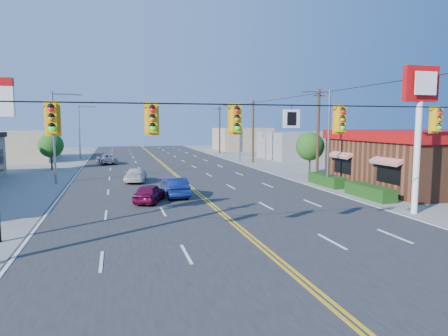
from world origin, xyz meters
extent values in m
plane|color=gray|center=(0.00, 0.00, 0.00)|extent=(160.00, 160.00, 0.00)
cube|color=#2D2D30|center=(0.00, 20.00, 0.03)|extent=(20.00, 120.00, 0.06)
cylinder|color=black|center=(0.00, 0.00, 6.00)|extent=(24.00, 0.05, 0.05)
cube|color=white|center=(1.20, 0.00, 5.45)|extent=(0.75, 0.04, 0.75)
cube|color=#D89E0C|center=(-8.00, 0.00, 5.42)|extent=(0.55, 0.34, 1.25)
cube|color=#D89E0C|center=(-4.50, 0.00, 5.42)|extent=(0.55, 0.34, 1.25)
cube|color=#D89E0C|center=(-1.20, 0.00, 5.42)|extent=(0.55, 0.34, 1.25)
cube|color=#D89E0C|center=(3.50, 0.00, 5.42)|extent=(0.55, 0.34, 1.25)
cube|color=#D89E0C|center=(8.50, 0.00, 5.42)|extent=(0.55, 0.34, 1.25)
cube|color=brown|center=(20.00, 12.00, 2.00)|extent=(14.00, 12.00, 4.00)
cube|color=#A50C0C|center=(20.00, 12.00, 4.30)|extent=(14.40, 12.40, 0.80)
cube|color=#194214|center=(11.50, 12.00, 0.45)|extent=(1.20, 9.00, 0.90)
cylinder|color=white|center=(11.00, 4.00, 3.50)|extent=(0.36, 0.36, 7.00)
cube|color=#A50C0C|center=(11.00, 4.00, 7.50)|extent=(2.20, 0.36, 2.00)
cylinder|color=gray|center=(11.00, 14.00, 4.00)|extent=(0.20, 0.20, 8.00)
cylinder|color=gray|center=(9.90, 14.00, 7.80)|extent=(2.20, 0.12, 0.12)
cube|color=gray|center=(8.80, 14.00, 7.75)|extent=(0.50, 0.25, 0.15)
cylinder|color=gray|center=(11.00, 38.00, 4.00)|extent=(0.20, 0.20, 8.00)
cylinder|color=gray|center=(9.90, 38.00, 7.80)|extent=(2.20, 0.12, 0.12)
cube|color=gray|center=(8.80, 38.00, 7.75)|extent=(0.50, 0.25, 0.15)
cylinder|color=gray|center=(-11.00, 22.00, 4.00)|extent=(0.20, 0.20, 8.00)
cylinder|color=gray|center=(-9.90, 22.00, 7.80)|extent=(2.20, 0.12, 0.12)
cube|color=gray|center=(-8.80, 22.00, 7.75)|extent=(0.50, 0.25, 0.15)
cylinder|color=gray|center=(-11.00, 48.00, 4.00)|extent=(0.20, 0.20, 8.00)
cylinder|color=gray|center=(-9.90, 48.00, 7.80)|extent=(2.20, 0.12, 0.12)
cube|color=gray|center=(-8.80, 48.00, 7.75)|extent=(0.50, 0.25, 0.15)
cylinder|color=#47301E|center=(12.20, 18.00, 4.20)|extent=(0.28, 0.28, 8.40)
cylinder|color=#47301E|center=(12.20, 36.00, 4.20)|extent=(0.28, 0.28, 8.40)
cylinder|color=#47301E|center=(12.20, 54.00, 4.20)|extent=(0.28, 0.28, 8.40)
cylinder|color=#47301E|center=(13.50, 22.00, 1.05)|extent=(0.20, 0.20, 2.10)
sphere|color=#235B19|center=(13.50, 22.00, 2.94)|extent=(2.94, 2.94, 2.94)
cylinder|color=#47301E|center=(-13.00, 34.00, 1.00)|extent=(0.20, 0.20, 2.00)
sphere|color=#235B19|center=(-13.00, 34.00, 2.80)|extent=(2.80, 2.80, 2.80)
cube|color=gray|center=(22.00, 40.00, 2.00)|extent=(12.00, 10.00, 4.00)
cube|color=tan|center=(-20.00, 48.00, 2.10)|extent=(11.00, 12.00, 4.20)
cube|color=tan|center=(19.00, 62.00, 2.20)|extent=(10.00, 10.00, 4.40)
imported|color=maroon|center=(-3.77, 11.19, 0.62)|extent=(2.65, 3.94, 1.25)
imported|color=navy|center=(-1.85, 12.83, 0.69)|extent=(1.62, 4.23, 1.38)
imported|color=silver|center=(-4.19, 20.97, 0.63)|extent=(2.31, 4.52, 1.25)
imported|color=#B1B0B6|center=(-7.05, 38.46, 0.66)|extent=(3.01, 5.04, 1.31)
camera|label=1|loc=(-5.86, -15.29, 5.23)|focal=32.00mm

